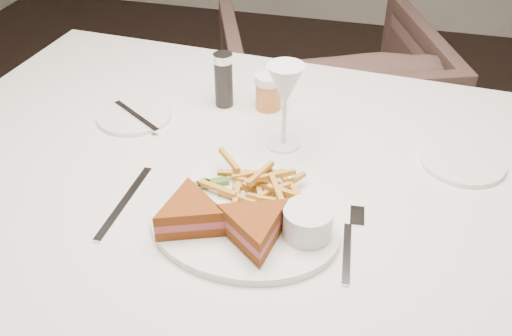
{
  "coord_description": "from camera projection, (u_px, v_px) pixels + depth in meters",
  "views": [
    {
      "loc": [
        0.03,
        -0.97,
        1.4
      ],
      "look_at": [
        -0.17,
        -0.19,
        0.8
      ],
      "focal_mm": 40.0,
      "sensor_mm": 36.0,
      "label": 1
    }
  ],
  "objects": [
    {
      "name": "chair_far",
      "position": [
        325.0,
        102.0,
        2.06
      ],
      "size": [
        0.9,
        0.87,
        0.73
      ],
      "primitive_type": "imported",
      "rotation": [
        0.0,
        0.0,
        3.51
      ],
      "color": "#4E3630",
      "rests_on": "ground"
    },
    {
      "name": "table",
      "position": [
        261.0,
        305.0,
        1.29
      ],
      "size": [
        1.5,
        1.05,
        0.75
      ],
      "primitive_type": "cube",
      "rotation": [
        0.0,
        0.0,
        -0.07
      ],
      "color": "silver",
      "rests_on": "ground"
    },
    {
      "name": "table_setting",
      "position": [
        255.0,
        177.0,
        1.0
      ],
      "size": [
        0.84,
        0.61,
        0.18
      ],
      "color": "white",
      "rests_on": "table"
    }
  ]
}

